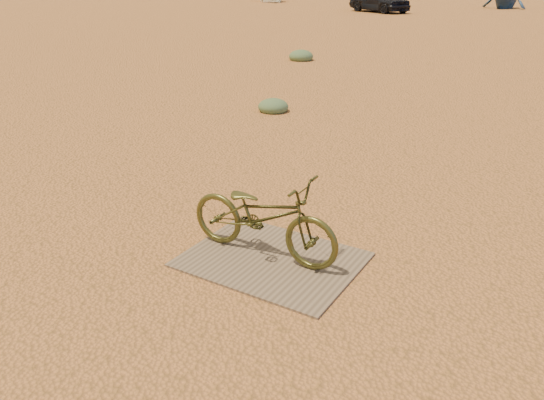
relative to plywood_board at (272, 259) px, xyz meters
The scene contains 6 objects.
ground 0.63m from the plywood_board, 119.71° to the right, with size 120.00×120.00×0.00m, color #C47640.
plywood_board is the anchor object (origin of this frame).
bicycle 0.45m from the plywood_board, 166.31° to the left, with size 0.55×1.59×0.83m, color #44441D.
car 35.47m from the plywood_board, 109.26° to the left, with size 1.94×4.81×1.64m, color black.
kale_a 6.01m from the plywood_board, 121.14° to the left, with size 0.61×0.61×0.34m, color #57724F.
kale_c 12.78m from the plywood_board, 117.23° to the left, with size 0.77×0.77×0.42m, color #57724F.
Camera 1 is at (2.65, -3.29, 2.58)m, focal length 35.00 mm.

